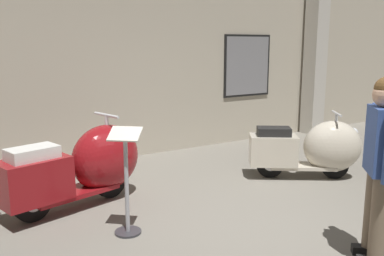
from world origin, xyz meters
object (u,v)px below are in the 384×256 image
Objects in this scene: scooter_1 at (314,148)px; info_stanchion at (127,190)px; visitor_0 at (380,158)px; scooter_0 at (86,165)px.

info_stanchion reaches higher than scooter_1.
scooter_1 is 2.51m from visitor_0.
scooter_0 is 1.03m from info_stanchion.
info_stanchion is (0.09, -1.03, -0.03)m from scooter_0.
scooter_0 is at bearing -158.27° from scooter_1.
scooter_0 is 1.18× the size of scooter_1.
info_stanchion is (-1.67, 1.72, -0.50)m from visitor_0.
info_stanchion is at bearing -99.34° from scooter_0.
visitor_0 is (1.76, -2.75, 0.47)m from scooter_0.
visitor_0 reaches higher than scooter_0.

